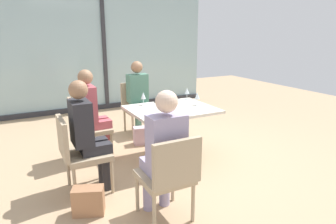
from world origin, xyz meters
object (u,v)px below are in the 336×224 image
chair_side_end (79,150)px  handbag_0 (88,201)px  wine_glass_0 (197,96)px  coffee_cup (153,116)px  chair_near_window (137,105)px  person_near_window (139,94)px  wine_glass_3 (187,91)px  dining_table_main (171,122)px  chair_far_left (85,125)px  wine_glass_1 (171,101)px  person_side_end (87,131)px  person_far_left (92,110)px  chair_front_left (169,174)px  wine_glass_2 (143,96)px  person_front_left (164,149)px  handbag_1 (143,135)px  cell_phone_on_table (159,102)px

chair_side_end → handbag_0: bearing=-93.3°
wine_glass_0 → coffee_cup: size_ratio=2.06×
coffee_cup → chair_near_window: bearing=74.6°
person_near_window → wine_glass_3: 0.96m
dining_table_main → chair_far_left: bearing=154.6°
wine_glass_1 → wine_glass_3: bearing=41.4°
person_side_end → person_far_left: same height
chair_side_end → person_near_window: 2.03m
chair_front_left → wine_glass_1: wine_glass_1 is taller
chair_side_end → person_side_end: size_ratio=0.69×
dining_table_main → chair_near_window: 1.29m
wine_glass_2 → coffee_cup: 0.77m
person_front_left → wine_glass_1: person_front_left is taller
person_front_left → handbag_0: size_ratio=4.20×
wine_glass_2 → wine_glass_3: (0.73, 0.01, 0.00)m
dining_table_main → person_near_window: bearing=90.0°
person_side_end → person_front_left: 0.98m
dining_table_main → wine_glass_3: (0.46, 0.35, 0.32)m
person_front_left → handbag_1: size_ratio=4.20×
wine_glass_3 → handbag_0: wine_glass_3 is taller
person_side_end → wine_glass_0: bearing=11.2°
wine_glass_2 → chair_far_left: bearing=168.5°
person_far_left → handbag_0: 1.49m
chair_front_left → handbag_1: 2.08m
wine_glass_0 → handbag_0: bearing=-155.8°
handbag_1 → wine_glass_0: bearing=-39.2°
chair_side_end → person_side_end: (0.11, 0.00, 0.20)m
dining_table_main → wine_glass_1: (-0.05, -0.10, 0.32)m
wine_glass_3 → dining_table_main: bearing=-142.4°
chair_front_left → handbag_0: size_ratio=2.90×
wine_glass_2 → handbag_1: bearing=70.0°
wine_glass_0 → handbag_1: (-0.55, 0.70, -0.72)m
person_near_window → handbag_0: size_ratio=4.20×
coffee_cup → handbag_1: bearing=73.5°
chair_side_end → wine_glass_2: 1.32m
person_near_window → coffee_cup: size_ratio=14.00×
chair_near_window → coffee_cup: 1.76m
chair_near_window → wine_glass_3: size_ratio=4.70×
wine_glass_3 → person_far_left: bearing=173.8°
person_far_left → handbag_1: person_far_left is taller
chair_near_window → coffee_cup: bearing=-105.4°
chair_front_left → person_side_end: size_ratio=0.69×
person_side_end → wine_glass_1: person_side_end is taller
cell_phone_on_table → wine_glass_1: bearing=-129.6°
chair_side_end → cell_phone_on_table: chair_side_end is taller
person_front_left → person_side_end: bearing=121.2°
wine_glass_3 → wine_glass_1: bearing=-138.6°
wine_glass_0 → handbag_0: 2.06m
wine_glass_1 → person_side_end: bearing=-168.4°
chair_near_window → wine_glass_1: 1.43m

